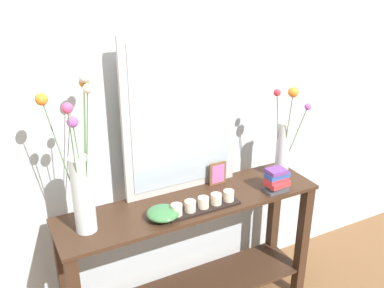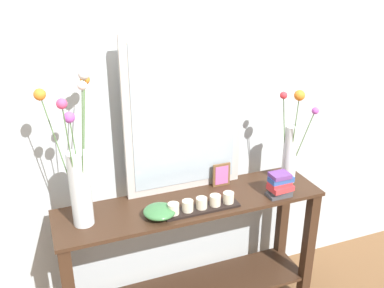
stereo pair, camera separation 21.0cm
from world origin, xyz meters
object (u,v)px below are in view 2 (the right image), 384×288
decorative_bowl (160,211)px  book_stack (280,185)px  vase_right (291,148)px  picture_frame_small (221,175)px  candle_tray (202,205)px  tall_vase_left (79,176)px  console_table (192,249)px  mirror_leaning (184,115)px

decorative_bowl → book_stack: 0.66m
vase_right → picture_frame_small: (-0.37, 0.09, -0.14)m
candle_tray → book_stack: size_ratio=2.79×
tall_vase_left → picture_frame_small: (0.76, 0.11, -0.19)m
candle_tray → tall_vase_left: bearing=170.7°
picture_frame_small → decorative_bowl: bearing=-155.9°
console_table → decorative_bowl: size_ratio=8.87×
book_stack → picture_frame_small: bearing=139.1°
console_table → candle_tray: (0.01, -0.10, 0.33)m
candle_tray → picture_frame_small: picture_frame_small is taller
vase_right → decorative_bowl: 0.81m
book_stack → candle_tray: bearing=178.3°
console_table → vase_right: 0.78m
vase_right → tall_vase_left: bearing=-179.4°
console_table → candle_tray: candle_tray is taller
vase_right → picture_frame_small: bearing=166.0°
tall_vase_left → book_stack: size_ratio=5.13×
console_table → tall_vase_left: size_ratio=1.95×
vase_right → mirror_leaning: bearing=166.5°
mirror_leaning → vase_right: bearing=-13.5°
tall_vase_left → vase_right: tall_vase_left is taller
candle_tray → mirror_leaning: bearing=89.8°
vase_right → candle_tray: size_ratio=1.41×
tall_vase_left → picture_frame_small: bearing=7.9°
mirror_leaning → tall_vase_left: (-0.57, -0.15, -0.17)m
mirror_leaning → picture_frame_small: mirror_leaning is taller
mirror_leaning → vase_right: mirror_leaning is taller
decorative_bowl → candle_tray: bearing=-3.4°
console_table → candle_tray: bearing=-81.9°
vase_right → decorative_bowl: vase_right is taller
console_table → candle_tray: size_ratio=3.59×
mirror_leaning → candle_tray: 0.46m
mirror_leaning → picture_frame_small: 0.41m
mirror_leaning → candle_tray: (-0.00, -0.24, -0.40)m
console_table → mirror_leaning: (0.01, 0.15, 0.73)m
tall_vase_left → book_stack: (1.01, -0.11, -0.19)m
tall_vase_left → candle_tray: 0.62m
console_table → mirror_leaning: mirror_leaning is taller
decorative_bowl → book_stack: bearing=-2.2°
console_table → decorative_bowl: decorative_bowl is taller
book_stack → mirror_leaning: bearing=150.0°
console_table → decorative_bowl: bearing=-157.4°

